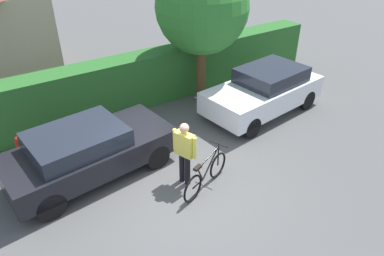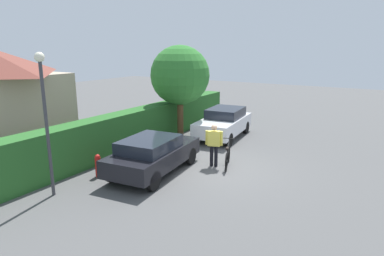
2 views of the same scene
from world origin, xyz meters
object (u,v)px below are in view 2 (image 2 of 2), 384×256
object	(u,v)px
bicycle	(228,157)
fire_hydrant	(98,165)
parked_car_near	(153,154)
parked_car_far	(224,122)
person_rider	(214,142)
street_lamp	(45,106)
tree_kerbside	(180,76)

from	to	relation	value
bicycle	fire_hydrant	xyz separation A→B (m)	(-3.33, 3.41, 0.04)
parked_car_near	parked_car_far	distance (m)	5.76
parked_car_far	person_rider	world-z (taller)	person_rider
street_lamp	fire_hydrant	distance (m)	2.96
person_rider	tree_kerbside	world-z (taller)	tree_kerbside
bicycle	person_rider	distance (m)	0.79
parked_car_far	bicycle	distance (m)	4.22
tree_kerbside	fire_hydrant	world-z (taller)	tree_kerbside
person_rider	fire_hydrant	distance (m)	4.28
bicycle	tree_kerbside	xyz separation A→B (m)	(2.56, 3.83, 2.71)
parked_car_near	fire_hydrant	world-z (taller)	parked_car_near
fire_hydrant	parked_car_far	bearing A→B (deg)	-11.45
parked_car_far	street_lamp	size ratio (longest dim) A/B	0.96
parked_car_far	bicycle	xyz separation A→B (m)	(-3.71, -1.99, -0.39)
bicycle	tree_kerbside	distance (m)	5.35
parked_car_far	tree_kerbside	world-z (taller)	tree_kerbside
parked_car_far	person_rider	bearing A→B (deg)	-158.92
parked_car_far	street_lamp	world-z (taller)	street_lamp
person_rider	tree_kerbside	distance (m)	4.92
fire_hydrant	street_lamp	bearing A→B (deg)	178.40
parked_car_far	street_lamp	bearing A→B (deg)	170.51
bicycle	person_rider	bearing A→B (deg)	123.68
parked_car_near	fire_hydrant	distance (m)	1.95
bicycle	person_rider	world-z (taller)	person_rider
street_lamp	tree_kerbside	world-z (taller)	tree_kerbside
person_rider	parked_car_near	bearing A→B (deg)	138.96
tree_kerbside	fire_hydrant	xyz separation A→B (m)	(-5.89, -0.42, -2.68)
bicycle	fire_hydrant	distance (m)	4.77
parked_car_far	fire_hydrant	bearing A→B (deg)	168.55
bicycle	fire_hydrant	bearing A→B (deg)	134.28
street_lamp	fire_hydrant	xyz separation A→B (m)	(1.79, -0.05, -2.36)
tree_kerbside	fire_hydrant	bearing A→B (deg)	-175.97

